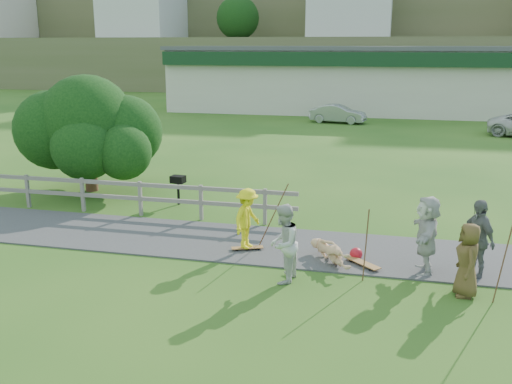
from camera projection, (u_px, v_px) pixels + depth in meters
ground at (159, 258)px, 14.39m from camera, size 260.00×260.00×0.00m
path at (181, 238)px, 15.80m from camera, size 34.00×3.00×0.04m
fence at (65, 188)px, 18.36m from camera, size 15.05×0.10×1.10m
strip_mall at (376, 79)px, 45.73m from camera, size 32.50×10.75×5.10m
skater_rider at (247, 222)px, 14.66m from camera, size 0.85×1.14×1.58m
skater_fallen at (331, 252)px, 13.99m from camera, size 1.48×1.22×0.57m
spectator_a at (283, 244)px, 12.73m from camera, size 0.78×0.95×1.81m
spectator_b at (477, 239)px, 12.97m from camera, size 0.93×1.17×1.86m
spectator_c at (468, 260)px, 12.03m from camera, size 0.60×0.84×1.62m
spectator_d at (427, 235)px, 13.21m from camera, size 0.56×1.74×1.87m
car_silver at (338, 114)px, 39.02m from camera, size 3.94×1.88×1.25m
tree at (89, 144)px, 20.58m from camera, size 5.43×5.43×3.47m
bbq at (178, 190)px, 19.08m from camera, size 0.49×0.40×0.98m
longboard_rider at (247, 249)px, 14.85m from camera, size 0.84×0.50×0.09m
longboard_fallen at (363, 265)px, 13.77m from camera, size 0.89×0.85×0.11m
helmet at (356, 254)px, 14.22m from camera, size 0.32×0.32×0.32m
pole_rider at (273, 213)px, 14.86m from camera, size 0.03×0.03×1.93m
pole_spec_left at (366, 245)px, 12.77m from camera, size 0.03×0.03×1.70m
pole_spec_right at (503, 261)px, 11.62m from camera, size 0.03×0.03×1.89m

